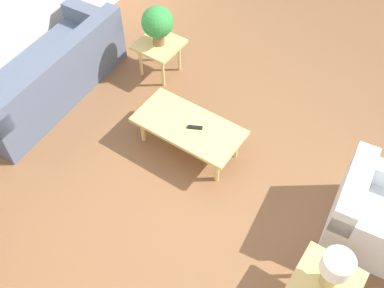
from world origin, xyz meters
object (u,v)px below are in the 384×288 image
Objects in this scene: sofa at (48,77)px; potted_plant at (157,23)px; armchair at (376,216)px; side_table_plant at (159,48)px; table_lamp at (335,268)px; side_table_lamp at (325,285)px; coffee_table at (189,127)px.

potted_plant is at bearing 137.45° from sofa.
potted_plant reaches higher than armchair.
side_table_plant is 1.03× the size of potted_plant.
side_table_lamp is at bearing -26.57° from table_lamp.
side_table_lamp is at bearing 156.90° from coffee_table.
sofa reaches higher than side_table_lamp.
armchair reaches higher than side_table_plant.
potted_plant is at bearing 69.96° from armchair.
armchair is 0.94m from side_table_lamp.
table_lamp reaches higher than coffee_table.
coffee_table is 2.07m from side_table_lamp.
table_lamp is at bearing 77.48° from sofa.
sofa is 4.30× the size of potted_plant.
coffee_table is at bearing -23.10° from side_table_lamp.
table_lamp is at bearing 150.58° from side_table_plant.
potted_plant reaches higher than table_lamp.
table_lamp reaches higher than side_table_plant.
sofa is 1.84× the size of coffee_table.
armchair is 3.16m from potted_plant.
coffee_table is (-1.86, -0.24, 0.05)m from sofa.
armchair reaches higher than coffee_table.
side_table_plant is 1.00× the size of side_table_lamp.
side_table_lamp is at bearing 150.58° from potted_plant.
potted_plant is 1.23× the size of table_lamp.
table_lamp reaches higher than side_table_lamp.
armchair is at bearing -97.86° from side_table_lamp.
table_lamp reaches higher than sofa.
side_table_lamp is 3.36m from potted_plant.
coffee_table is (2.03, 0.12, 0.05)m from armchair.
side_table_plant reaches higher than coffee_table.
side_table_lamp is at bearing 165.31° from armchair.
potted_plant is at bearing -29.42° from side_table_lamp.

